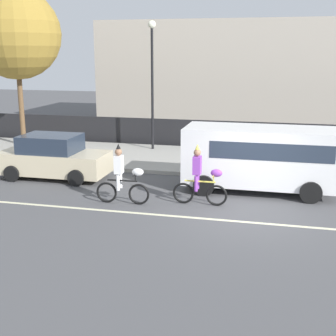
# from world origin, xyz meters

# --- Properties ---
(ground_plane) EXTENTS (80.00, 80.00, 0.00)m
(ground_plane) POSITION_xyz_m (0.00, 0.00, 0.00)
(ground_plane) COLOR #4C4C4F
(road_centre_line) EXTENTS (36.00, 0.14, 0.01)m
(road_centre_line) POSITION_xyz_m (0.00, -0.50, 0.00)
(road_centre_line) COLOR beige
(road_centre_line) RESTS_ON ground
(sidewalk_curb) EXTENTS (60.00, 5.00, 0.15)m
(sidewalk_curb) POSITION_xyz_m (0.00, 6.50, 0.07)
(sidewalk_curb) COLOR #9E9B93
(sidewalk_curb) RESTS_ON ground
(fence_line) EXTENTS (40.00, 0.08, 1.40)m
(fence_line) POSITION_xyz_m (0.00, 9.40, 0.70)
(fence_line) COLOR black
(fence_line) RESTS_ON ground
(building_backdrop) EXTENTS (28.00, 8.00, 6.46)m
(building_backdrop) POSITION_xyz_m (3.62, 18.00, 3.23)
(building_backdrop) COLOR #B2A899
(building_backdrop) RESTS_ON ground
(parade_cyclist_zebra) EXTENTS (1.72, 0.50, 1.92)m
(parade_cyclist_zebra) POSITION_xyz_m (-3.95, 0.27, 0.84)
(parade_cyclist_zebra) COLOR black
(parade_cyclist_zebra) RESTS_ON ground
(parade_cyclist_purple) EXTENTS (1.72, 0.50, 1.92)m
(parade_cyclist_purple) POSITION_xyz_m (-1.58, 0.74, 0.84)
(parade_cyclist_purple) COLOR black
(parade_cyclist_purple) RESTS_ON ground
(parked_van_white) EXTENTS (5.00, 2.22, 2.18)m
(parked_van_white) POSITION_xyz_m (0.16, 2.70, 1.28)
(parked_van_white) COLOR white
(parked_van_white) RESTS_ON ground
(parked_car_beige) EXTENTS (4.10, 1.92, 1.64)m
(parked_car_beige) POSITION_xyz_m (-7.51, 2.62, 0.78)
(parked_car_beige) COLOR beige
(parked_car_beige) RESTS_ON ground
(street_lamp_post) EXTENTS (0.36, 0.36, 5.86)m
(street_lamp_post) POSITION_xyz_m (-5.12, 8.04, 3.99)
(street_lamp_post) COLOR black
(street_lamp_post) RESTS_ON sidewalk_curb
(street_tree_near_lamp) EXTENTS (4.21, 4.21, 7.40)m
(street_tree_near_lamp) POSITION_xyz_m (-11.54, 7.36, 5.44)
(street_tree_near_lamp) COLOR brown
(street_tree_near_lamp) RESTS_ON sidewalk_curb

